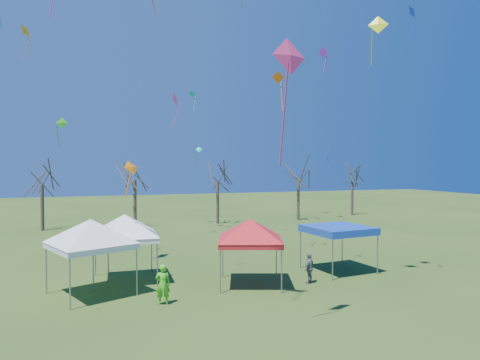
{
  "coord_description": "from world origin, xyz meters",
  "views": [
    {
      "loc": [
        -6.18,
        -18.83,
        6.11
      ],
      "look_at": [
        1.3,
        3.0,
        5.3
      ],
      "focal_mm": 32.0,
      "sensor_mm": 36.0,
      "label": 1
    }
  ],
  "objects_px": {
    "tree_3": "(218,165)",
    "tree_4": "(298,166)",
    "tent_red": "(250,223)",
    "person_green": "(163,284)",
    "tree_1": "(42,169)",
    "tree_5": "(352,168)",
    "tree_2": "(135,163)",
    "tent_white_mid": "(124,219)",
    "tent_blue": "(338,230)",
    "tent_white_west": "(91,224)",
    "person_grey": "(309,268)"
  },
  "relations": [
    {
      "from": "tent_red",
      "to": "person_grey",
      "type": "relative_size",
      "value": 2.69
    },
    {
      "from": "tree_3",
      "to": "tree_4",
      "type": "height_order",
      "value": "tree_3"
    },
    {
      "from": "tree_3",
      "to": "tent_white_west",
      "type": "bearing_deg",
      "value": -119.69
    },
    {
      "from": "tree_3",
      "to": "tree_4",
      "type": "xyz_separation_m",
      "value": [
        9.32,
        -0.04,
        -0.02
      ]
    },
    {
      "from": "tent_blue",
      "to": "person_green",
      "type": "bearing_deg",
      "value": -165.8
    },
    {
      "from": "tent_red",
      "to": "person_green",
      "type": "xyz_separation_m",
      "value": [
        -4.69,
        -1.64,
        -2.26
      ]
    },
    {
      "from": "tent_white_west",
      "to": "tent_red",
      "type": "height_order",
      "value": "tent_white_west"
    },
    {
      "from": "tent_blue",
      "to": "tent_white_west",
      "type": "bearing_deg",
      "value": -179.43
    },
    {
      "from": "tent_blue",
      "to": "person_green",
      "type": "xyz_separation_m",
      "value": [
        -10.44,
        -2.64,
        -1.5
      ]
    },
    {
      "from": "tree_3",
      "to": "tree_4",
      "type": "distance_m",
      "value": 9.32
    },
    {
      "from": "tree_4",
      "to": "tent_blue",
      "type": "height_order",
      "value": "tree_4"
    },
    {
      "from": "tent_white_west",
      "to": "tree_5",
      "type": "bearing_deg",
      "value": 38.29
    },
    {
      "from": "tent_white_mid",
      "to": "tree_3",
      "type": "bearing_deg",
      "value": 61.55
    },
    {
      "from": "tree_2",
      "to": "tent_white_mid",
      "type": "xyz_separation_m",
      "value": [
        -2.32,
        -20.11,
        -3.0
      ]
    },
    {
      "from": "tree_1",
      "to": "tree_5",
      "type": "distance_m",
      "value": 34.52
    },
    {
      "from": "person_grey",
      "to": "tent_white_west",
      "type": "bearing_deg",
      "value": -46.28
    },
    {
      "from": "tent_blue",
      "to": "tree_5",
      "type": "bearing_deg",
      "value": 54.81
    },
    {
      "from": "tree_1",
      "to": "person_grey",
      "type": "relative_size",
      "value": 4.84
    },
    {
      "from": "tree_3",
      "to": "tree_4",
      "type": "bearing_deg",
      "value": -0.26
    },
    {
      "from": "tent_red",
      "to": "person_green",
      "type": "height_order",
      "value": "tent_red"
    },
    {
      "from": "tent_blue",
      "to": "tree_3",
      "type": "bearing_deg",
      "value": 92.76
    },
    {
      "from": "tent_red",
      "to": "person_grey",
      "type": "height_order",
      "value": "tent_red"
    },
    {
      "from": "tree_3",
      "to": "tent_red",
      "type": "relative_size",
      "value": 1.89
    },
    {
      "from": "tent_blue",
      "to": "tree_2",
      "type": "bearing_deg",
      "value": 113.3
    },
    {
      "from": "tree_4",
      "to": "tent_white_west",
      "type": "bearing_deg",
      "value": -135.04
    },
    {
      "from": "tree_5",
      "to": "tree_2",
      "type": "bearing_deg",
      "value": -176.3
    },
    {
      "from": "tree_1",
      "to": "tent_white_west",
      "type": "xyz_separation_m",
      "value": [
        4.41,
        -22.33,
        -2.46
      ]
    },
    {
      "from": "tent_white_west",
      "to": "person_grey",
      "type": "xyz_separation_m",
      "value": [
        10.67,
        -1.59,
        -2.55
      ]
    },
    {
      "from": "tree_2",
      "to": "tent_red",
      "type": "relative_size",
      "value": 1.95
    },
    {
      "from": "tree_2",
      "to": "tree_5",
      "type": "distance_m",
      "value": 26.15
    },
    {
      "from": "tree_4",
      "to": "tent_red",
      "type": "height_order",
      "value": "tree_4"
    },
    {
      "from": "tree_1",
      "to": "tent_white_west",
      "type": "bearing_deg",
      "value": -78.81
    },
    {
      "from": "tent_red",
      "to": "tent_blue",
      "type": "xyz_separation_m",
      "value": [
        5.76,
        1.01,
        -0.76
      ]
    },
    {
      "from": "tent_white_mid",
      "to": "tree_1",
      "type": "bearing_deg",
      "value": 106.61
    },
    {
      "from": "tree_2",
      "to": "tent_white_west",
      "type": "distance_m",
      "value": 22.61
    },
    {
      "from": "tent_white_west",
      "to": "person_grey",
      "type": "bearing_deg",
      "value": -8.47
    },
    {
      "from": "tent_white_west",
      "to": "tent_red",
      "type": "distance_m",
      "value": 7.72
    },
    {
      "from": "person_grey",
      "to": "tent_red",
      "type": "bearing_deg",
      "value": -51.25
    },
    {
      "from": "tree_1",
      "to": "person_grey",
      "type": "xyz_separation_m",
      "value": [
        15.08,
        -23.91,
        -5.01
      ]
    },
    {
      "from": "tree_5",
      "to": "tent_red",
      "type": "xyz_separation_m",
      "value": [
        -22.41,
        -24.61,
        -2.58
      ]
    },
    {
      "from": "tree_2",
      "to": "tree_3",
      "type": "distance_m",
      "value": 8.41
    },
    {
      "from": "tree_3",
      "to": "tent_white_west",
      "type": "xyz_separation_m",
      "value": [
        -12.38,
        -21.72,
        -2.75
      ]
    },
    {
      "from": "tree_4",
      "to": "tent_red",
      "type": "distance_m",
      "value": 26.72
    },
    {
      "from": "tent_white_mid",
      "to": "person_green",
      "type": "relative_size",
      "value": 2.61
    },
    {
      "from": "tree_1",
      "to": "person_green",
      "type": "bearing_deg",
      "value": -73.42
    },
    {
      "from": "person_green",
      "to": "tree_1",
      "type": "bearing_deg",
      "value": -60.98
    },
    {
      "from": "tree_4",
      "to": "tree_3",
      "type": "bearing_deg",
      "value": 179.74
    },
    {
      "from": "tree_2",
      "to": "tree_3",
      "type": "height_order",
      "value": "tree_2"
    },
    {
      "from": "tent_white_mid",
      "to": "tent_red",
      "type": "bearing_deg",
      "value": -25.11
    },
    {
      "from": "tree_4",
      "to": "tent_white_mid",
      "type": "bearing_deg",
      "value": -135.44
    }
  ]
}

